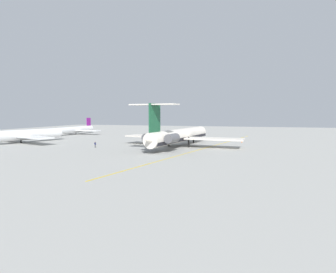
# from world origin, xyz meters

# --- Properties ---
(ground) EXTENTS (287.04, 287.04, 0.00)m
(ground) POSITION_xyz_m (0.00, 0.00, 0.00)
(ground) COLOR #9E9E99
(main_jetliner) EXTENTS (44.16, 39.21, 12.90)m
(main_jetliner) POSITION_xyz_m (1.39, 12.39, 3.52)
(main_jetliner) COLOR silver
(main_jetliner) RESTS_ON ground
(airliner_mid_left) EXTENTS (31.45, 31.51, 9.59)m
(airliner_mid_left) POSITION_xyz_m (-2.35, 67.70, 2.82)
(airliner_mid_left) COLOR white
(airliner_mid_left) RESTS_ON ground
(airliner_mid_right) EXTENTS (26.79, 26.45, 8.01)m
(airliner_mid_right) POSITION_xyz_m (37.03, 73.78, 2.36)
(airliner_mid_right) COLOR white
(airliner_mid_right) RESTS_ON ground
(ground_crew_near_nose) EXTENTS (0.46, 0.29, 1.80)m
(ground_crew_near_nose) POSITION_xyz_m (23.40, 32.85, 1.14)
(ground_crew_near_nose) COLOR black
(ground_crew_near_nose) RESTS_ON ground
(ground_crew_near_tail) EXTENTS (0.42, 0.28, 1.74)m
(ground_crew_near_tail) POSITION_xyz_m (25.63, 24.57, 1.10)
(ground_crew_near_tail) COLOR black
(ground_crew_near_tail) RESTS_ON ground
(ground_crew_portside) EXTENTS (0.30, 0.39, 1.82)m
(ground_crew_portside) POSITION_xyz_m (-7.71, 36.15, 1.16)
(ground_crew_portside) COLOR black
(ground_crew_portside) RESTS_ON ground
(safety_cone_nose) EXTENTS (0.40, 0.40, 0.55)m
(safety_cone_nose) POSITION_xyz_m (20.48, -6.10, 0.28)
(safety_cone_nose) COLOR #EA590F
(safety_cone_nose) RESTS_ON ground
(taxiway_centreline) EXTENTS (96.89, 23.85, 0.01)m
(taxiway_centreline) POSITION_xyz_m (2.61, 3.53, 0.00)
(taxiway_centreline) COLOR gold
(taxiway_centreline) RESTS_ON ground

